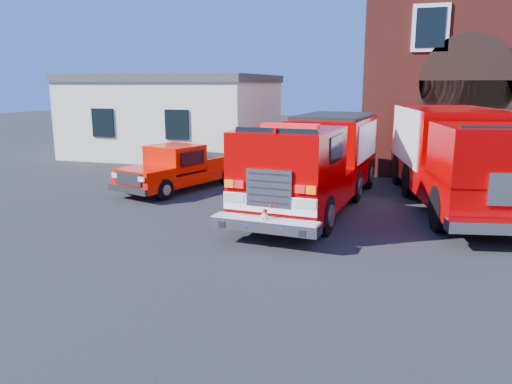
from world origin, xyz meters
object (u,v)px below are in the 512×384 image
(side_building, at_px, (176,115))
(fire_engine, at_px, (317,160))
(pickup_truck, at_px, (180,168))
(secondary_truck, at_px, (458,154))

(side_building, distance_m, fire_engine, 13.81)
(side_building, relative_size, fire_engine, 1.09)
(pickup_truck, height_order, secondary_truck, secondary_truck)
(secondary_truck, bearing_deg, fire_engine, -161.43)
(fire_engine, distance_m, pickup_truck, 5.44)
(fire_engine, height_order, pickup_truck, fire_engine)
(secondary_truck, bearing_deg, pickup_truck, -177.59)
(fire_engine, distance_m, secondary_truck, 4.53)
(side_building, relative_size, secondary_truck, 1.04)
(side_building, xyz_separation_m, fire_engine, (9.69, -9.81, -0.73))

